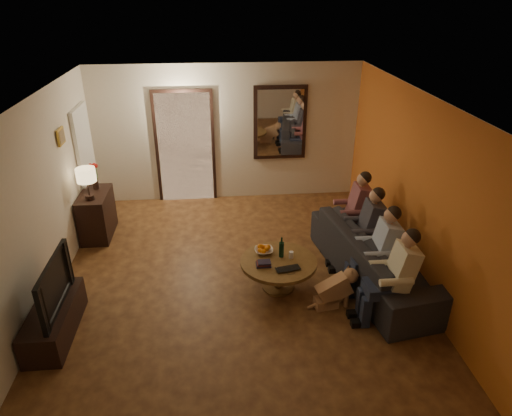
{
  "coord_description": "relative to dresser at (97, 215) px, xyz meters",
  "views": [
    {
      "loc": [
        -0.22,
        -5.36,
        3.85
      ],
      "look_at": [
        0.3,
        0.3,
        1.05
      ],
      "focal_mm": 32.0,
      "sensor_mm": 36.0,
      "label": 1
    }
  ],
  "objects": [
    {
      "name": "floor",
      "position": [
        2.25,
        -1.64,
        -0.38
      ],
      "size": [
        5.0,
        6.0,
        0.01
      ],
      "primitive_type": "cube",
      "color": "#422111",
      "rests_on": "ground"
    },
    {
      "name": "ceiling",
      "position": [
        2.25,
        -1.64,
        2.22
      ],
      "size": [
        5.0,
        6.0,
        0.01
      ],
      "primitive_type": "cube",
      "color": "white",
      "rests_on": "back_wall"
    },
    {
      "name": "back_wall",
      "position": [
        2.25,
        1.36,
        0.92
      ],
      "size": [
        5.0,
        0.02,
        2.6
      ],
      "primitive_type": "cube",
      "color": "beige",
      "rests_on": "floor"
    },
    {
      "name": "front_wall",
      "position": [
        2.25,
        -4.64,
        0.92
      ],
      "size": [
        5.0,
        0.02,
        2.6
      ],
      "primitive_type": "cube",
      "color": "beige",
      "rests_on": "floor"
    },
    {
      "name": "left_wall",
      "position": [
        -0.25,
        -1.64,
        0.92
      ],
      "size": [
        0.02,
        6.0,
        2.6
      ],
      "primitive_type": "cube",
      "color": "beige",
      "rests_on": "floor"
    },
    {
      "name": "right_wall",
      "position": [
        4.75,
        -1.64,
        0.92
      ],
      "size": [
        0.02,
        6.0,
        2.6
      ],
      "primitive_type": "cube",
      "color": "beige",
      "rests_on": "floor"
    },
    {
      "name": "orange_accent",
      "position": [
        4.74,
        -1.64,
        0.92
      ],
      "size": [
        0.01,
        6.0,
        2.6
      ],
      "primitive_type": "cube",
      "color": "orange",
      "rests_on": "right_wall"
    },
    {
      "name": "kitchen_doorway",
      "position": [
        1.45,
        1.34,
        0.67
      ],
      "size": [
        1.0,
        0.06,
        2.1
      ],
      "primitive_type": "cube",
      "color": "#FFE0A5",
      "rests_on": "floor"
    },
    {
      "name": "door_trim",
      "position": [
        1.45,
        1.33,
        0.67
      ],
      "size": [
        1.12,
        0.04,
        2.22
      ],
      "primitive_type": "cube",
      "color": "black",
      "rests_on": "floor"
    },
    {
      "name": "fridge_glimpse",
      "position": [
        1.7,
        1.34,
        0.52
      ],
      "size": [
        0.45,
        0.03,
        1.7
      ],
      "primitive_type": "cube",
      "color": "silver",
      "rests_on": "floor"
    },
    {
      "name": "mirror_frame",
      "position": [
        3.25,
        1.32,
        1.12
      ],
      "size": [
        1.0,
        0.05,
        1.4
      ],
      "primitive_type": "cube",
      "color": "black",
      "rests_on": "back_wall"
    },
    {
      "name": "mirror_glass",
      "position": [
        3.25,
        1.29,
        1.12
      ],
      "size": [
        0.86,
        0.02,
        1.26
      ],
      "primitive_type": "cube",
      "color": "white",
      "rests_on": "back_wall"
    },
    {
      "name": "white_door",
      "position": [
        -0.21,
        0.66,
        0.64
      ],
      "size": [
        0.06,
        0.85,
        2.04
      ],
      "primitive_type": "cube",
      "color": "white",
      "rests_on": "floor"
    },
    {
      "name": "framed_art",
      "position": [
        -0.22,
        -0.34,
        1.47
      ],
      "size": [
        0.03,
        0.28,
        0.24
      ],
      "primitive_type": "cube",
      "color": "#B28C33",
      "rests_on": "left_wall"
    },
    {
      "name": "art_canvas",
      "position": [
        -0.21,
        -0.34,
        1.47
      ],
      "size": [
        0.01,
        0.22,
        0.18
      ],
      "primitive_type": "cube",
      "color": "brown",
      "rests_on": "left_wall"
    },
    {
      "name": "dresser",
      "position": [
        0.0,
        0.0,
        0.0
      ],
      "size": [
        0.45,
        0.86,
        0.77
      ],
      "primitive_type": "cube",
      "color": "black",
      "rests_on": "floor"
    },
    {
      "name": "table_lamp",
      "position": [
        0.0,
        -0.22,
        0.65
      ],
      "size": [
        0.3,
        0.3,
        0.54
      ],
      "primitive_type": null,
      "color": "beige",
      "rests_on": "dresser"
    },
    {
      "name": "flower_vase",
      "position": [
        0.0,
        0.22,
        0.6
      ],
      "size": [
        0.14,
        0.14,
        0.44
      ],
      "primitive_type": null,
      "color": "red",
      "rests_on": "dresser"
    },
    {
      "name": "tv_stand",
      "position": [
        0.0,
        -2.46,
        -0.18
      ],
      "size": [
        0.45,
        1.21,
        0.4
      ],
      "primitive_type": "cube",
      "color": "black",
      "rests_on": "floor"
    },
    {
      "name": "tv",
      "position": [
        0.0,
        -2.46,
        0.33
      ],
      "size": [
        1.08,
        0.14,
        0.62
      ],
      "primitive_type": "imported",
      "rotation": [
        0.0,
        0.0,
        1.57
      ],
      "color": "black",
      "rests_on": "tv_stand"
    },
    {
      "name": "sofa",
      "position": [
        4.25,
        -1.68,
        -0.01
      ],
      "size": [
        2.71,
        1.42,
        0.75
      ],
      "primitive_type": "imported",
      "rotation": [
        0.0,
        0.0,
        1.73
      ],
      "color": "black",
      "rests_on": "floor"
    },
    {
      "name": "person_a",
      "position": [
        4.15,
        -2.58,
        0.22
      ],
      "size": [
        0.6,
        0.4,
        1.2
      ],
      "primitive_type": null,
      "color": "tan",
      "rests_on": "sofa"
    },
    {
      "name": "person_b",
      "position": [
        4.15,
        -1.98,
        0.22
      ],
      "size": [
        0.6,
        0.4,
        1.2
      ],
      "primitive_type": null,
      "color": "tan",
      "rests_on": "sofa"
    },
    {
      "name": "person_c",
      "position": [
        4.15,
        -1.38,
        0.22
      ],
      "size": [
        0.6,
        0.4,
        1.2
      ],
      "primitive_type": null,
      "color": "tan",
      "rests_on": "sofa"
    },
    {
      "name": "person_d",
      "position": [
        4.15,
        -0.78,
        0.22
      ],
      "size": [
        0.6,
        0.4,
        1.2
      ],
      "primitive_type": null,
      "color": "tan",
      "rests_on": "sofa"
    },
    {
      "name": "dog",
      "position": [
        3.49,
        -2.24,
        -0.1
      ],
      "size": [
        0.59,
        0.33,
        0.56
      ],
      "primitive_type": null,
      "rotation": [
        0.0,
        0.0,
        0.16
      ],
      "color": "tan",
      "rests_on": "floor"
    },
    {
      "name": "coffee_table",
      "position": [
        2.82,
        -1.78,
        -0.16
      ],
      "size": [
        1.29,
        1.29,
        0.45
      ],
      "primitive_type": "cylinder",
      "rotation": [
        0.0,
        0.0,
        0.26
      ],
      "color": "brown",
      "rests_on": "floor"
    },
    {
      "name": "bowl",
      "position": [
        2.64,
        -1.56,
        0.1
      ],
      "size": [
        0.26,
        0.26,
        0.06
      ],
      "primitive_type": "imported",
      "color": "white",
      "rests_on": "coffee_table"
    },
    {
      "name": "oranges",
      "position": [
        2.64,
        -1.56,
        0.17
      ],
      "size": [
        0.2,
        0.2,
        0.08
      ],
      "primitive_type": null,
      "color": "orange",
      "rests_on": "bowl"
    },
    {
      "name": "wine_bottle",
      "position": [
        2.87,
        -1.68,
        0.22
      ],
      "size": [
        0.07,
        0.07,
        0.31
      ],
      "primitive_type": null,
      "color": "black",
      "rests_on": "coffee_table"
    },
    {
      "name": "wine_glass",
      "position": [
        3.0,
        -1.73,
        0.12
      ],
      "size": [
        0.06,
        0.06,
        0.1
      ],
      "primitive_type": "cylinder",
      "color": "silver",
      "rests_on": "coffee_table"
    },
    {
      "name": "book_stack",
      "position": [
        2.6,
        -1.88,
        0.1
      ],
      "size": [
        0.2,
        0.15,
        0.07
      ],
      "primitive_type": null,
      "color": "black",
      "rests_on": "coffee_table"
    },
    {
      "name": "laptop",
      "position": [
        2.92,
        -2.06,
        0.08
      ],
      "size": [
        0.36,
        0.27,
        0.03
      ],
      "primitive_type": "imported",
      "rotation": [
        0.0,
        0.0,
        0.2
      ],
      "color": "black",
      "rests_on": "coffee_table"
    }
  ]
}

